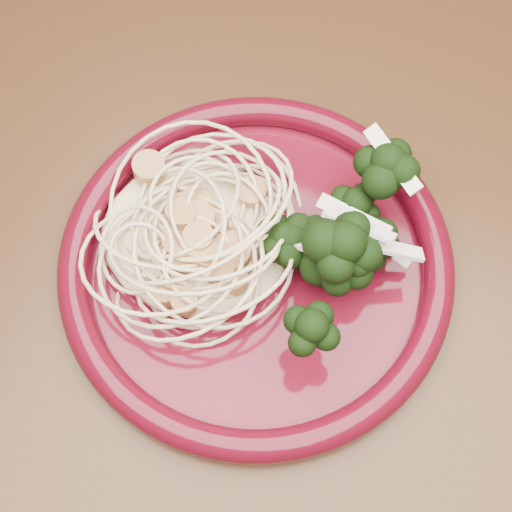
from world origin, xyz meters
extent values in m
plane|color=brown|center=(0.00, 0.00, 0.00)|extent=(3.50, 3.50, 0.00)
cube|color=#472814|center=(0.00, 0.00, 0.73)|extent=(1.20, 0.80, 0.04)
cylinder|color=#472814|center=(-0.55, 0.35, 0.35)|extent=(0.06, 0.06, 0.71)
cylinder|color=#540A17|center=(-0.04, 0.00, 0.75)|extent=(0.27, 0.27, 0.01)
torus|color=#540816|center=(-0.04, 0.00, 0.76)|extent=(0.28, 0.28, 0.02)
ellipsoid|color=beige|center=(-0.09, 0.00, 0.77)|extent=(0.14, 0.12, 0.03)
ellipsoid|color=black|center=(0.01, 0.00, 0.78)|extent=(0.10, 0.16, 0.05)
camera|label=1|loc=(0.04, -0.18, 1.20)|focal=50.00mm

